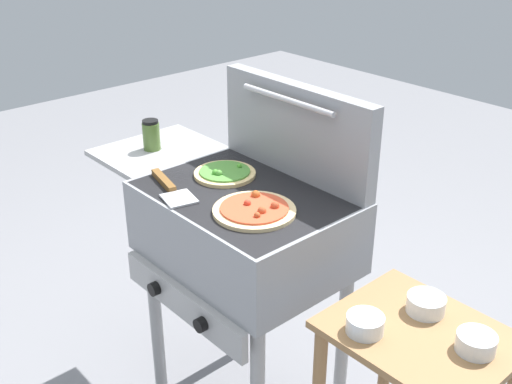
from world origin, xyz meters
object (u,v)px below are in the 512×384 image
object	(u,v)px
spatula	(170,188)
topping_bowl_middle	(365,325)
pizza_veggie	(225,173)
pizza_pepperoni	(255,210)
topping_bowl_near	(426,305)
sauce_jar	(151,135)
grill	(242,232)
topping_bowl_far	(476,343)

from	to	relation	value
spatula	topping_bowl_middle	distance (m)	0.75
pizza_veggie	pizza_pepperoni	bearing A→B (deg)	-20.79
spatula	topping_bowl_near	size ratio (longest dim) A/B	2.67
pizza_veggie	topping_bowl_middle	bearing A→B (deg)	-10.86
pizza_veggie	sauce_jar	size ratio (longest dim) A/B	1.84
grill	topping_bowl_far	size ratio (longest dim) A/B	10.17
pizza_pepperoni	topping_bowl_middle	bearing A→B (deg)	-4.85
topping_bowl_near	spatula	bearing A→B (deg)	-163.09
spatula	topping_bowl_near	xyz separation A→B (m)	(0.79, 0.24, -0.13)
pizza_pepperoni	topping_bowl_near	xyz separation A→B (m)	(0.50, 0.14, -0.13)
spatula	pizza_pepperoni	bearing A→B (deg)	18.77
pizza_veggie	spatula	size ratio (longest dim) A/B	0.75
spatula	topping_bowl_near	world-z (taller)	spatula
pizza_pepperoni	pizza_veggie	bearing A→B (deg)	159.21
spatula	sauce_jar	bearing A→B (deg)	155.55
spatula	topping_bowl_far	world-z (taller)	spatula
pizza_veggie	sauce_jar	bearing A→B (deg)	-172.03
grill	spatula	size ratio (longest dim) A/B	3.61
sauce_jar	spatula	world-z (taller)	sauce_jar
sauce_jar	topping_bowl_middle	xyz separation A→B (m)	(1.05, -0.09, -0.17)
topping_bowl_far	grill	bearing A→B (deg)	-177.09
pizza_pepperoni	topping_bowl_far	xyz separation A→B (m)	(0.67, 0.10, -0.13)
sauce_jar	topping_bowl_near	world-z (taller)	sauce_jar
pizza_pepperoni	topping_bowl_near	bearing A→B (deg)	15.83
topping_bowl_near	topping_bowl_far	bearing A→B (deg)	-13.77
grill	spatula	distance (m)	0.27
grill	spatula	xyz separation A→B (m)	(-0.15, -0.16, 0.15)
pizza_veggie	topping_bowl_middle	xyz separation A→B (m)	(0.70, -0.14, -0.13)
pizza_pepperoni	sauce_jar	xyz separation A→B (m)	(-0.60, 0.05, 0.04)
spatula	topping_bowl_near	bearing A→B (deg)	16.91
sauce_jar	spatula	size ratio (longest dim) A/B	0.41
pizza_pepperoni	topping_bowl_near	distance (m)	0.54
pizza_veggie	grill	bearing A→B (deg)	-16.41
sauce_jar	topping_bowl_far	world-z (taller)	sauce_jar
topping_bowl_middle	spatula	bearing A→B (deg)	-175.41
topping_bowl_near	topping_bowl_middle	size ratio (longest dim) A/B	1.06
sauce_jar	topping_bowl_near	bearing A→B (deg)	4.84
pizza_pepperoni	spatula	distance (m)	0.30
pizza_pepperoni	topping_bowl_middle	size ratio (longest dim) A/B	2.56
grill	topping_bowl_middle	xyz separation A→B (m)	(0.58, -0.10, 0.02)
grill	topping_bowl_far	bearing A→B (deg)	2.91
sauce_jar	pizza_pepperoni	bearing A→B (deg)	-4.57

